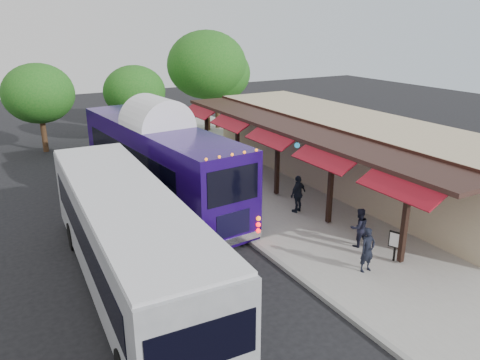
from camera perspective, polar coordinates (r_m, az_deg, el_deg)
ground at (r=18.59m, az=1.56°, el=-8.06°), size 90.00×90.00×0.00m
sidewalk at (r=24.18m, az=6.85°, el=-1.46°), size 10.00×40.00×0.15m
curb at (r=21.79m, az=-3.75°, el=-3.69°), size 0.20×40.00×0.16m
station_shelter at (r=25.73m, az=13.12°, el=3.56°), size 8.15×20.00×3.60m
coach_bus at (r=22.55m, az=-9.85°, el=2.56°), size 3.82×12.95×4.09m
city_bus at (r=15.52m, az=-13.60°, el=-6.64°), size 3.28×12.71×3.39m
ped_a at (r=16.80m, az=15.28°, el=-8.21°), size 0.59×0.39×1.61m
ped_b at (r=18.52m, az=14.31°, el=-5.63°), size 0.84×0.70×1.55m
ped_c at (r=21.24m, az=7.09°, el=-1.69°), size 1.09×0.71×1.73m
ped_d at (r=30.80m, az=-7.42°, el=4.77°), size 1.10×0.64×1.70m
sign_board at (r=17.78m, az=18.45°, el=-7.12°), size 0.23×0.50×1.14m
tree_left at (r=34.21m, az=-12.73°, el=10.44°), size 4.32×4.32×5.53m
tree_mid at (r=36.94m, az=-4.08°, el=13.81°), size 6.09×6.09×7.80m
tree_right at (r=37.75m, az=-2.83°, el=12.85°), size 5.26×5.26×6.73m
tree_far at (r=33.68m, az=-23.36°, el=9.65°), size 4.59×4.59×5.87m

